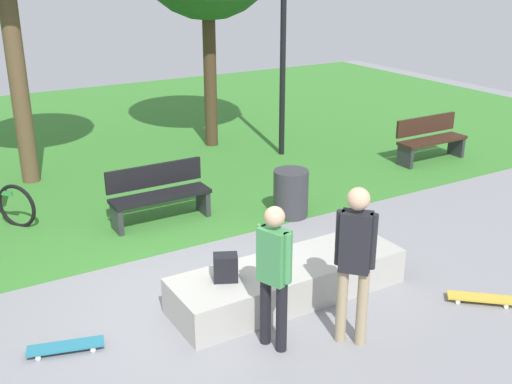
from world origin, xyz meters
name	(u,v)px	position (x,y,z in m)	size (l,w,h in m)	color
ground_plane	(203,293)	(0.00, 0.00, 0.00)	(28.00, 28.00, 0.00)	gray
grass_lawn	(53,146)	(0.00, 7.64, 0.00)	(26.60, 12.71, 0.01)	#387A2D
concrete_ledge	(289,280)	(0.87, -0.62, 0.23)	(3.00, 0.91, 0.45)	#A8A59E
backpack_on_ledge	(226,267)	(0.02, -0.58, 0.61)	(0.28, 0.20, 0.32)	black
skater_performing_trick	(355,254)	(0.91, -1.78, 1.07)	(0.36, 0.37, 1.81)	tan
skater_watching	(274,268)	(0.14, -1.42, 0.95)	(0.29, 0.41, 1.64)	black
skateboard_by_ledge	(481,298)	(2.82, -1.96, 0.06)	(0.73, 0.68, 0.08)	gold
skateboard_spare	(66,346)	(-1.82, -0.37, 0.06)	(0.82, 0.41, 0.08)	teal
park_bench_far_right	(159,193)	(0.43, 2.43, 0.48)	(1.60, 0.47, 0.91)	black
park_bench_center_lawn	(430,138)	(6.49, 2.55, 0.48)	(1.60, 0.48, 0.91)	#331E14
lamp_post	(283,20)	(4.10, 4.50, 2.81)	(0.28, 0.28, 4.68)	black
trash_bin	(291,193)	(2.35, 1.54, 0.39)	(0.57, 0.57, 0.78)	#333338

